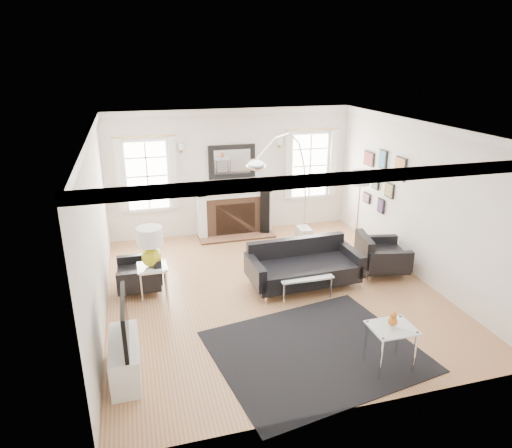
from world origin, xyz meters
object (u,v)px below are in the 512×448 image
object	(u,v)px
coffee_table	(299,270)
arc_floor_lamp	(283,187)
gourd_lamp	(150,244)
sofa	(302,267)
armchair_left	(142,274)
armchair_right	(379,256)
fireplace	(234,211)

from	to	relation	value
coffee_table	arc_floor_lamp	xyz separation A→B (m)	(0.26, 1.70, 1.01)
gourd_lamp	arc_floor_lamp	world-z (taller)	arc_floor_lamp
sofa	coffee_table	world-z (taller)	sofa
gourd_lamp	arc_floor_lamp	distance (m)	2.99
gourd_lamp	arc_floor_lamp	xyz separation A→B (m)	(2.70, 1.21, 0.45)
sofa	armchair_left	distance (m)	2.79
gourd_lamp	armchair_right	bearing A→B (deg)	-3.63
armchair_left	armchair_right	bearing A→B (deg)	-6.38
sofa	arc_floor_lamp	world-z (taller)	arc_floor_lamp
armchair_right	gourd_lamp	distance (m)	4.16
gourd_lamp	arc_floor_lamp	size ratio (longest dim) A/B	0.27
armchair_left	gourd_lamp	world-z (taller)	gourd_lamp
coffee_table	armchair_right	bearing A→B (deg)	7.77
armchair_right	armchair_left	bearing A→B (deg)	173.62
fireplace	armchair_left	bearing A→B (deg)	-134.02
armchair_left	coffee_table	world-z (taller)	armchair_left
coffee_table	arc_floor_lamp	distance (m)	2.00
armchair_right	arc_floor_lamp	xyz separation A→B (m)	(-1.41, 1.47, 1.03)
armchair_right	fireplace	bearing A→B (deg)	128.40
armchair_left	arc_floor_lamp	bearing A→B (deg)	19.13
sofa	arc_floor_lamp	xyz separation A→B (m)	(0.13, 1.52, 1.03)
armchair_left	coffee_table	xyz separation A→B (m)	(2.61, -0.71, 0.06)
sofa	armchair_right	world-z (taller)	sofa
sofa	armchair_right	bearing A→B (deg)	1.74
armchair_left	gourd_lamp	xyz separation A→B (m)	(0.17, -0.22, 0.62)
sofa	gourd_lamp	xyz separation A→B (m)	(-2.57, 0.31, 0.59)
gourd_lamp	armchair_left	bearing A→B (deg)	128.39
gourd_lamp	sofa	bearing A→B (deg)	-6.83
coffee_table	gourd_lamp	xyz separation A→B (m)	(-2.44, 0.49, 0.56)
armchair_right	gourd_lamp	size ratio (longest dim) A/B	1.55
sofa	gourd_lamp	bearing A→B (deg)	173.17
fireplace	armchair_right	distance (m)	3.45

